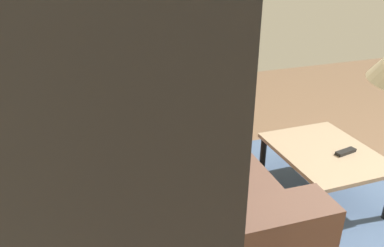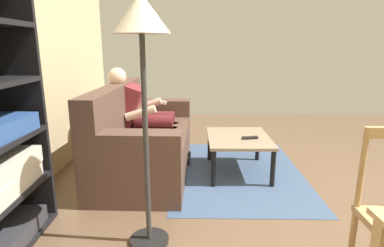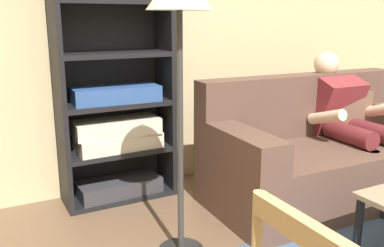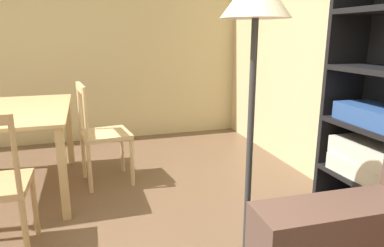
{
  "view_description": "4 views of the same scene",
  "coord_description": "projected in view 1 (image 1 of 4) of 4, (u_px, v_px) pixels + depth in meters",
  "views": [
    {
      "loc": [
        -0.8,
        2.47,
        1.76
      ],
      "look_at": [
        1.23,
        1.76,
        0.75
      ],
      "focal_mm": 35.2,
      "sensor_mm": 36.0,
      "label": 1
    },
    {
      "loc": [
        -2.14,
        1.25,
        1.37
      ],
      "look_at": [
        -0.23,
        1.25,
        0.9
      ],
      "focal_mm": 29.37,
      "sensor_mm": 36.0,
      "label": 2
    },
    {
      "loc": [
        -1.16,
        -0.52,
        1.4
      ],
      "look_at": [
        -0.23,
        1.25,
        0.9
      ],
      "focal_mm": 39.39,
      "sensor_mm": 36.0,
      "label": 3
    },
    {
      "loc": [
        1.51,
        0.72,
        1.36
      ],
      "look_at": [
        -0.23,
        1.25,
        0.9
      ],
      "focal_mm": 32.6,
      "sensor_mm": 36.0,
      "label": 4
    }
  ],
  "objects": [
    {
      "name": "couch",
      "position": [
        182.0,
        179.0,
        2.53
      ],
      "size": [
        1.91,
        0.95,
        0.96
      ],
      "color": "brown",
      "rests_on": "ground_plane"
    },
    {
      "name": "area_rug",
      "position": [
        318.0,
        196.0,
        2.93
      ],
      "size": [
        2.02,
        1.43,
        0.01
      ],
      "primitive_type": "cube",
      "rotation": [
        0.0,
        0.0,
        -0.01
      ],
      "color": "#3D5170",
      "rests_on": "ground_plane"
    },
    {
      "name": "person_lounging",
      "position": [
        167.0,
        129.0,
        2.65
      ],
      "size": [
        0.6,
        0.96,
        1.13
      ],
      "color": "maroon",
      "rests_on": "ground_plane"
    },
    {
      "name": "coffee_table",
      "position": [
        325.0,
        157.0,
        2.78
      ],
      "size": [
        0.83,
        0.67,
        0.41
      ],
      "color": "gray",
      "rests_on": "ground_plane"
    },
    {
      "name": "tv_remote",
      "position": [
        346.0,
        152.0,
        2.72
      ],
      "size": [
        0.08,
        0.18,
        0.02
      ],
      "primitive_type": "cube",
      "rotation": [
        0.0,
        0.0,
        0.18
      ],
      "color": "black",
      "rests_on": "coffee_table"
    }
  ]
}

